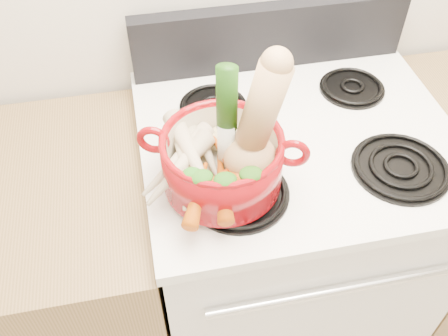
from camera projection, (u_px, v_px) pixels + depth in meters
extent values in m
cube|color=silver|center=(282.00, 247.00, 1.58)|extent=(0.76, 0.65, 0.92)
cube|color=white|center=(299.00, 138.00, 1.24)|extent=(0.78, 0.67, 0.03)
cube|color=black|center=(270.00, 36.00, 1.36)|extent=(0.76, 0.05, 0.18)
cylinder|color=silver|center=(336.00, 290.00, 1.12)|extent=(0.60, 0.02, 0.02)
cylinder|color=black|center=(238.00, 192.00, 1.08)|extent=(0.22, 0.22, 0.02)
cylinder|color=black|center=(401.00, 166.00, 1.14)|extent=(0.22, 0.22, 0.02)
cylinder|color=black|center=(213.00, 105.00, 1.29)|extent=(0.17, 0.17, 0.02)
cylinder|color=black|center=(352.00, 87.00, 1.34)|extent=(0.17, 0.17, 0.02)
cylinder|color=maroon|center=(222.00, 161.00, 1.05)|extent=(0.33, 0.33, 0.13)
torus|color=maroon|center=(153.00, 140.00, 1.03)|extent=(0.07, 0.04, 0.07)
torus|color=maroon|center=(293.00, 153.00, 1.00)|extent=(0.07, 0.04, 0.07)
cylinder|color=silver|center=(227.00, 119.00, 0.99)|extent=(0.06, 0.06, 0.28)
ellipsoid|color=tan|center=(224.00, 138.00, 1.11)|extent=(0.11, 0.09, 0.05)
cone|color=beige|center=(188.00, 165.00, 1.06)|extent=(0.09, 0.23, 0.06)
cone|color=beige|center=(176.00, 160.00, 1.06)|extent=(0.19, 0.17, 0.06)
cone|color=beige|center=(205.00, 145.00, 1.09)|extent=(0.07, 0.18, 0.05)
cone|color=beige|center=(178.00, 168.00, 1.03)|extent=(0.18, 0.18, 0.06)
cone|color=beige|center=(182.00, 151.00, 1.06)|extent=(0.05, 0.21, 0.06)
cone|color=beige|center=(193.00, 156.00, 1.03)|extent=(0.10, 0.25, 0.07)
cone|color=#BC4509|center=(223.00, 188.00, 1.02)|extent=(0.05, 0.18, 0.05)
cone|color=#DF610B|center=(198.00, 195.00, 1.00)|extent=(0.09, 0.16, 0.05)
cone|color=#D6650A|center=(232.00, 169.00, 1.04)|extent=(0.08, 0.19, 0.05)
cone|color=#C04009|center=(214.00, 182.00, 1.01)|extent=(0.12, 0.09, 0.04)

